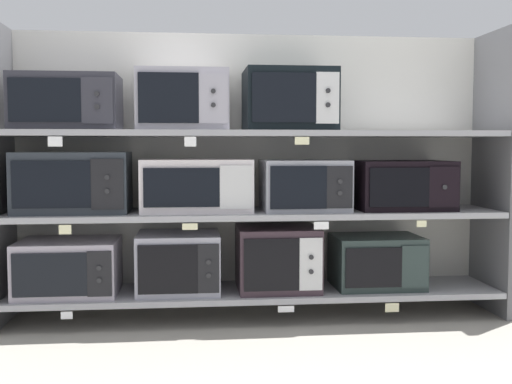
{
  "coord_description": "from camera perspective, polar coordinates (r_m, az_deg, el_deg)",
  "views": [
    {
      "loc": [
        -0.34,
        -3.33,
        0.91
      ],
      "look_at": [
        0.0,
        0.0,
        0.67
      ],
      "focal_mm": 44.31,
      "sensor_mm": 36.0,
      "label": 1
    }
  ],
  "objects": [
    {
      "name": "price_tag_0",
      "position": [
        3.25,
        -16.72,
        -10.62
      ],
      "size": [
        0.06,
        0.0,
        0.04
      ],
      "primitive_type": "cube",
      "color": "white"
    },
    {
      "name": "microwave_4",
      "position": [
        3.38,
        -16.17,
        0.83
      ],
      "size": [
        0.57,
        0.36,
        0.31
      ],
      "color": "#2B3138",
      "rests_on": "shelf_1"
    },
    {
      "name": "price_tag_2",
      "position": [
        3.35,
        12.18,
        -10.16
      ],
      "size": [
        0.07,
        0.0,
        0.05
      ],
      "primitive_type": "cube",
      "color": "beige"
    },
    {
      "name": "microwave_2",
      "position": [
        3.41,
        1.94,
        -5.97
      ],
      "size": [
        0.43,
        0.41,
        0.34
      ],
      "color": "#35262E",
      "rests_on": "shelf_0"
    },
    {
      "name": "microwave_10",
      "position": [
        3.37,
        2.97,
        8.25
      ],
      "size": [
        0.47,
        0.42,
        0.32
      ],
      "color": "black",
      "rests_on": "shelf_2"
    },
    {
      "name": "price_tag_8",
      "position": [
        3.09,
        -5.95,
        4.55
      ],
      "size": [
        0.06,
        0.0,
        0.05
      ],
      "primitive_type": "cube",
      "color": "white"
    },
    {
      "name": "microwave_0",
      "position": [
        3.44,
        -16.55,
        -6.51
      ],
      "size": [
        0.51,
        0.41,
        0.28
      ],
      "color": "#A39AA8",
      "rests_on": "shelf_0"
    },
    {
      "name": "shelf_1",
      "position": [
        3.36,
        -0.0,
        -1.96
      ],
      "size": [
        2.58,
        0.47,
        0.03
      ],
      "primitive_type": "cube",
      "color": "#99999E"
    },
    {
      "name": "price_tag_6",
      "position": [
        3.32,
        14.72,
        -2.79
      ],
      "size": [
        0.05,
        0.0,
        0.03
      ],
      "primitive_type": "cube",
      "color": "beige"
    },
    {
      "name": "shelf_2",
      "position": [
        3.34,
        -0.0,
        5.29
      ],
      "size": [
        2.58,
        0.47,
        0.03
      ],
      "primitive_type": "cube",
      "color": "#99999E"
    },
    {
      "name": "price_tag_5",
      "position": [
        3.18,
        5.92,
        -3.03
      ],
      "size": [
        0.07,
        0.0,
        0.04
      ],
      "primitive_type": "cube",
      "color": "white"
    },
    {
      "name": "price_tag_9",
      "position": [
        3.14,
        4.18,
        4.64
      ],
      "size": [
        0.07,
        0.0,
        0.04
      ],
      "primitive_type": "cube",
      "color": "beige"
    },
    {
      "name": "shelf_0",
      "position": [
        3.43,
        -0.0,
        -9.01
      ],
      "size": [
        2.58,
        0.47,
        0.03
      ],
      "primitive_type": "cube",
      "color": "#99999E",
      "rests_on": "ground"
    },
    {
      "name": "back_panel",
      "position": [
        3.6,
        -0.41,
        1.84
      ],
      "size": [
        2.78,
        0.04,
        1.54
      ],
      "primitive_type": "cube",
      "color": "beige",
      "rests_on": "ground"
    },
    {
      "name": "microwave_8",
      "position": [
        3.39,
        -16.69,
        7.74
      ],
      "size": [
        0.52,
        0.38,
        0.28
      ],
      "color": "#2D2D35",
      "rests_on": "shelf_2"
    },
    {
      "name": "price_tag_1",
      "position": [
        3.23,
        2.73,
        -10.51
      ],
      "size": [
        0.08,
        0.0,
        0.03
      ],
      "primitive_type": "cube",
      "color": "white"
    },
    {
      "name": "price_tag_3",
      "position": [
        3.17,
        -16.86,
        -3.27
      ],
      "size": [
        0.06,
        0.0,
        0.04
      ],
      "primitive_type": "cube",
      "color": "beige"
    },
    {
      "name": "price_tag_4",
      "position": [
        3.11,
        -5.98,
        -3.13
      ],
      "size": [
        0.08,
        0.0,
        0.03
      ],
      "primitive_type": "cube",
      "color": "beige"
    },
    {
      "name": "microwave_3",
      "position": [
        3.53,
        10.82,
        -6.16
      ],
      "size": [
        0.47,
        0.36,
        0.28
      ],
      "color": "#273432",
      "rests_on": "shelf_0"
    },
    {
      "name": "microwave_1",
      "position": [
        3.38,
        -7.01,
        -6.31
      ],
      "size": [
        0.43,
        0.4,
        0.31
      ],
      "color": "#9E9DAC",
      "rests_on": "shelf_0"
    },
    {
      "name": "upright_right",
      "position": [
        3.72,
        20.7,
        1.65
      ],
      "size": [
        0.05,
        0.47,
        1.54
      ],
      "primitive_type": "cube",
      "color": "#5B5B5E",
      "rests_on": "ground"
    },
    {
      "name": "microwave_5",
      "position": [
        3.33,
        -5.38,
        0.6
      ],
      "size": [
        0.58,
        0.34,
        0.27
      ],
      "color": "silver",
      "rests_on": "shelf_1"
    },
    {
      "name": "microwave_7",
      "position": [
        3.52,
        13.03,
        0.61
      ],
      "size": [
        0.5,
        0.38,
        0.26
      ],
      "color": "black",
      "rests_on": "shelf_1"
    },
    {
      "name": "price_tag_7",
      "position": [
        3.16,
        -17.68,
        4.37
      ],
      "size": [
        0.07,
        0.0,
        0.05
      ],
      "primitive_type": "cube",
      "color": "white"
    },
    {
      "name": "microwave_9",
      "position": [
        3.33,
        -6.64,
        8.18
      ],
      "size": [
        0.46,
        0.41,
        0.31
      ],
      "color": "#9F9CA8",
      "rests_on": "shelf_2"
    },
    {
      "name": "microwave_6",
      "position": [
        3.38,
        4.38,
        0.61
      ],
      "size": [
        0.45,
        0.38,
        0.27
      ],
      "color": "#9B9DA8",
      "rests_on": "shelf_1"
    }
  ]
}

